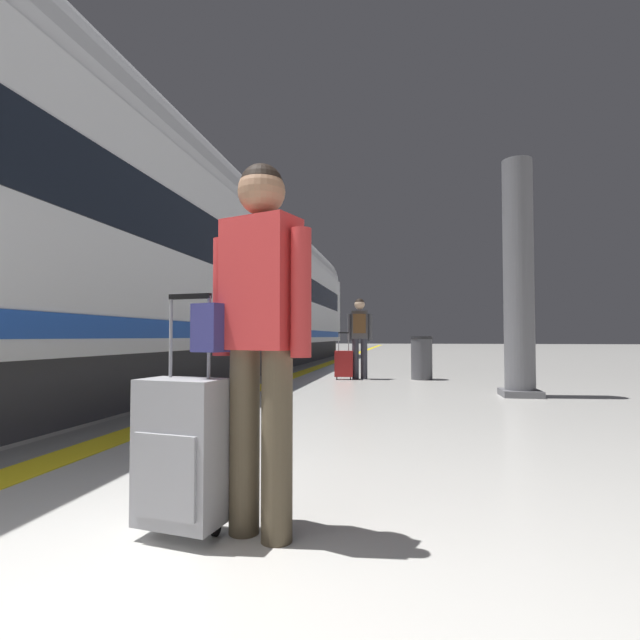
% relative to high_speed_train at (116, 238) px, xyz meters
% --- Properties ---
extents(safety_line_strip, '(0.36, 80.00, 0.01)m').
position_rel_high_speed_train_xyz_m(safety_line_strip, '(2.07, 3.89, -2.50)').
color(safety_line_strip, yellow).
rests_on(safety_line_strip, ground).
extents(tactile_edge_band, '(0.58, 80.00, 0.01)m').
position_rel_high_speed_train_xyz_m(tactile_edge_band, '(1.76, 3.89, -2.50)').
color(tactile_edge_band, slate).
rests_on(tactile_edge_band, ground).
extents(high_speed_train, '(2.94, 34.03, 4.97)m').
position_rel_high_speed_train_xyz_m(high_speed_train, '(0.00, 0.00, 0.00)').
color(high_speed_train, '#38383D').
rests_on(high_speed_train, ground).
extents(traveller_foreground, '(0.56, 0.34, 1.70)m').
position_rel_high_speed_train_xyz_m(traveller_foreground, '(3.93, -4.75, -1.52)').
color(traveller_foreground, brown).
rests_on(traveller_foreground, ground).
extents(rolling_suitcase_foreground, '(0.41, 0.29, 1.10)m').
position_rel_high_speed_train_xyz_m(rolling_suitcase_foreground, '(3.59, -4.83, -2.12)').
color(rolling_suitcase_foreground, '#9E9EA3').
rests_on(rolling_suitcase_foreground, ground).
extents(passenger_near, '(0.53, 0.34, 1.72)m').
position_rel_high_speed_train_xyz_m(passenger_near, '(3.65, 3.14, -1.49)').
color(passenger_near, '#383842').
rests_on(passenger_near, ground).
extents(suitcase_near, '(0.40, 0.26, 0.99)m').
position_rel_high_speed_train_xyz_m(suitcase_near, '(3.33, 2.98, -2.17)').
color(suitcase_near, '#A51E1E').
rests_on(suitcase_near, ground).
extents(platform_pillar, '(0.56, 0.56, 3.60)m').
position_rel_high_speed_train_xyz_m(platform_pillar, '(6.31, 0.69, -0.78)').
color(platform_pillar, slate).
rests_on(platform_pillar, ground).
extents(waste_bin, '(0.46, 0.46, 0.91)m').
position_rel_high_speed_train_xyz_m(waste_bin, '(4.95, 3.27, -2.05)').
color(waste_bin, '#4C4C51').
rests_on(waste_bin, ground).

